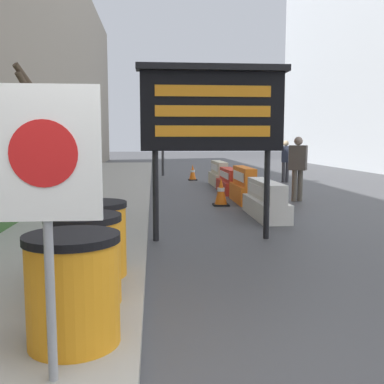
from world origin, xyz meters
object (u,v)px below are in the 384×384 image
(barrel_drum_middle, at_px, (84,259))
(pedestrian_passerby, at_px, (286,158))
(jersey_barrier_orange_near, at_px, (244,187))
(traffic_cone_near, at_px, (221,192))
(traffic_light_near_curb, at_px, (162,104))
(barrel_drum_foreground, at_px, (73,289))
(message_board, at_px, (212,110))
(traffic_cone_mid, at_px, (193,172))
(barrel_drum_back, at_px, (95,239))
(jersey_barrier_white, at_px, (266,201))
(jersey_barrier_red_striped, at_px, (230,182))
(pedestrian_worker, at_px, (298,163))
(warning_sign, at_px, (45,175))
(jersey_barrier_cream, at_px, (219,175))

(barrel_drum_middle, bearing_deg, pedestrian_passerby, 65.86)
(jersey_barrier_orange_near, xyz_separation_m, traffic_cone_near, (-0.71, -0.55, -0.07))
(jersey_barrier_orange_near, height_order, traffic_light_near_curb, traffic_light_near_curb)
(barrel_drum_foreground, height_order, traffic_light_near_curb, traffic_light_near_curb)
(message_board, height_order, traffic_cone_mid, message_board)
(barrel_drum_back, distance_m, jersey_barrier_white, 5.36)
(barrel_drum_foreground, height_order, jersey_barrier_red_striped, barrel_drum_foreground)
(barrel_drum_middle, relative_size, traffic_cone_near, 1.18)
(barrel_drum_back, xyz_separation_m, traffic_cone_near, (2.38, 6.17, -0.21))
(jersey_barrier_white, relative_size, pedestrian_passerby, 1.28)
(jersey_barrier_white, height_order, pedestrian_passerby, pedestrian_passerby)
(barrel_drum_middle, bearing_deg, traffic_cone_near, 71.34)
(traffic_cone_mid, relative_size, pedestrian_worker, 0.37)
(jersey_barrier_red_striped, bearing_deg, pedestrian_passerby, 49.32)
(barrel_drum_foreground, xyz_separation_m, pedestrian_passerby, (5.79, 13.90, 0.41))
(warning_sign, bearing_deg, jersey_barrier_cream, 77.22)
(barrel_drum_back, relative_size, traffic_cone_near, 1.18)
(pedestrian_passerby, bearing_deg, warning_sign, -176.57)
(pedestrian_worker, bearing_deg, barrel_drum_foreground, -88.78)
(barrel_drum_middle, bearing_deg, message_board, 62.64)
(traffic_cone_mid, bearing_deg, barrel_drum_middle, -99.11)
(jersey_barrier_white, bearing_deg, pedestrian_worker, 58.47)
(message_board, relative_size, jersey_barrier_white, 1.37)
(traffic_cone_near, bearing_deg, traffic_light_near_curb, 97.52)
(message_board, bearing_deg, pedestrian_passerby, 66.92)
(barrel_drum_back, distance_m, jersey_barrier_orange_near, 7.40)
(jersey_barrier_white, xyz_separation_m, traffic_cone_mid, (-0.80, 9.01, -0.03))
(message_board, height_order, pedestrian_worker, message_board)
(traffic_light_near_curb, bearing_deg, traffic_cone_mid, -63.50)
(traffic_light_near_curb, relative_size, pedestrian_worker, 2.62)
(pedestrian_worker, bearing_deg, barrel_drum_middle, -91.67)
(traffic_cone_near, xyz_separation_m, traffic_light_near_curb, (-1.27, 9.58, 2.95))
(jersey_barrier_white, relative_size, traffic_cone_mid, 3.20)
(warning_sign, bearing_deg, pedestrian_passerby, 68.00)
(traffic_cone_near, height_order, traffic_light_near_curb, traffic_light_near_curb)
(jersey_barrier_cream, bearing_deg, barrel_drum_middle, -104.24)
(warning_sign, height_order, jersey_barrier_cream, warning_sign)
(barrel_drum_foreground, relative_size, jersey_barrier_cream, 0.42)
(jersey_barrier_cream, xyz_separation_m, traffic_light_near_curb, (-1.97, 4.46, 2.91))
(jersey_barrier_orange_near, relative_size, traffic_cone_near, 2.44)
(pedestrian_worker, bearing_deg, traffic_light_near_curb, 140.33)
(jersey_barrier_cream, bearing_deg, message_board, -99.16)
(jersey_barrier_orange_near, distance_m, traffic_cone_mid, 6.72)
(jersey_barrier_orange_near, xyz_separation_m, pedestrian_passerby, (2.76, 5.45, 0.55))
(jersey_barrier_cream, bearing_deg, barrel_drum_back, -105.28)
(jersey_barrier_white, relative_size, pedestrian_worker, 1.19)
(warning_sign, distance_m, pedestrian_worker, 10.19)
(barrel_drum_foreground, xyz_separation_m, traffic_light_near_curb, (1.06, 17.48, 2.74))
(message_board, bearing_deg, barrel_drum_foreground, -111.47)
(barrel_drum_foreground, bearing_deg, jersey_barrier_orange_near, 70.26)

